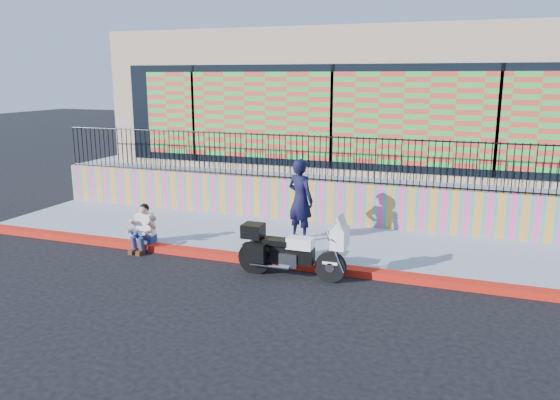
% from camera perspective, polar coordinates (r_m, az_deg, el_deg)
% --- Properties ---
extents(ground, '(90.00, 90.00, 0.00)m').
position_cam_1_polar(ground, '(11.66, -0.03, -6.89)').
color(ground, black).
rests_on(ground, ground).
extents(red_curb, '(16.00, 0.30, 0.15)m').
position_cam_1_polar(red_curb, '(11.63, -0.03, -6.55)').
color(red_curb, '#B6260D').
rests_on(red_curb, ground).
extents(sidewalk, '(16.00, 3.00, 0.15)m').
position_cam_1_polar(sidewalk, '(13.12, 2.43, -4.29)').
color(sidewalk, '#888DA3').
rests_on(sidewalk, ground).
extents(mural_wall, '(16.00, 0.20, 1.10)m').
position_cam_1_polar(mural_wall, '(14.44, 4.35, -0.16)').
color(mural_wall, '#FF438F').
rests_on(mural_wall, sidewalk).
extents(metal_fence, '(15.80, 0.04, 1.20)m').
position_cam_1_polar(metal_fence, '(14.23, 4.43, 4.36)').
color(metal_fence, black).
rests_on(metal_fence, mural_wall).
extents(elevated_platform, '(16.00, 10.00, 1.25)m').
position_cam_1_polar(elevated_platform, '(19.33, 8.42, 2.82)').
color(elevated_platform, '#888DA3').
rests_on(elevated_platform, ground).
extents(storefront_building, '(14.00, 8.06, 4.00)m').
position_cam_1_polar(storefront_building, '(18.84, 8.55, 10.59)').
color(storefront_building, tan).
rests_on(storefront_building, elevated_platform).
extents(police_motorcycle, '(2.19, 0.73, 1.37)m').
position_cam_1_polar(police_motorcycle, '(10.88, 1.07, -5.18)').
color(police_motorcycle, black).
rests_on(police_motorcycle, ground).
extents(police_officer, '(0.83, 0.70, 1.93)m').
position_cam_1_polar(police_officer, '(12.74, 2.14, 0.03)').
color(police_officer, black).
rests_on(police_officer, sidewalk).
extents(seated_man, '(0.54, 0.71, 1.06)m').
position_cam_1_polar(seated_man, '(12.90, -14.21, -3.26)').
color(seated_man, navy).
rests_on(seated_man, ground).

